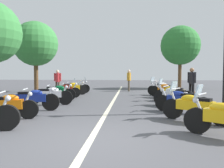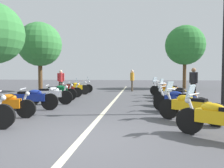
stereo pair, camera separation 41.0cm
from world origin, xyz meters
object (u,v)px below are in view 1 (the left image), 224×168
motorcycle_right_row_1 (194,106)px  motorcycle_right_row_4 (173,93)px  traffic_cone_0 (195,97)px  bystander_0 (58,80)px  motorcycle_left_row_1 (5,106)px  motorcycle_left_row_2 (31,99)px  roadside_tree_2 (180,46)px  motorcycle_right_row_6 (161,89)px  bystander_1 (129,79)px  motorcycle_left_row_3 (49,95)px  roadside_tree_0 (36,44)px  motorcycle_left_row_4 (56,92)px  motorcycle_left_row_5 (64,90)px  motorcycle_left_row_7 (76,87)px  motorcycle_right_row_5 (167,90)px  bystander_2 (192,81)px  motorcycle_left_row_6 (71,88)px  motorcycle_right_row_3 (174,96)px  motorcycle_right_row_2 (182,101)px

motorcycle_right_row_1 → motorcycle_right_row_4: motorcycle_right_row_1 is taller
traffic_cone_0 → bystander_0: 9.35m
traffic_cone_0 → motorcycle_left_row_1: bearing=121.3°
motorcycle_left_row_2 → roadside_tree_2: 16.11m
motorcycle_right_row_6 → bystander_1: bystander_1 is taller
motorcycle_left_row_3 → bystander_0: size_ratio=1.25×
roadside_tree_0 → motorcycle_right_row_6: bearing=-102.7°
motorcycle_left_row_4 → roadside_tree_2: 13.71m
roadside_tree_0 → bystander_1: bearing=-80.1°
roadside_tree_0 → motorcycle_left_row_2: bearing=-157.5°
motorcycle_right_row_4 → motorcycle_right_row_6: (2.98, 0.18, 0.01)m
motorcycle_right_row_4 → traffic_cone_0: size_ratio=3.04×
motorcycle_left_row_2 → motorcycle_right_row_6: (6.19, -5.87, -0.00)m
motorcycle_left_row_5 → motorcycle_right_row_1: (-6.00, -5.88, 0.01)m
bystander_0 → bystander_1: (2.54, -5.05, 0.03)m
motorcycle_left_row_5 → bystander_1: 6.31m
traffic_cone_0 → bystander_1: bystander_1 is taller
motorcycle_left_row_1 → motorcycle_left_row_7: motorcycle_left_row_7 is taller
motorcycle_left_row_2 → motorcycle_right_row_5: bearing=26.4°
motorcycle_left_row_1 → bystander_2: bearing=25.2°
motorcycle_left_row_6 → motorcycle_right_row_1: (-7.68, -5.89, 0.01)m
motorcycle_right_row_4 → bystander_0: bystander_0 is taller
motorcycle_right_row_1 → motorcycle_right_row_3: motorcycle_right_row_1 is taller
motorcycle_left_row_4 → motorcycle_left_row_7: bearing=79.1°
motorcycle_left_row_5 → motorcycle_left_row_7: size_ratio=0.98×
roadside_tree_0 → motorcycle_left_row_4: bearing=-146.9°
motorcycle_right_row_2 → bystander_1: bystander_1 is taller
motorcycle_left_row_5 → motorcycle_right_row_2: size_ratio=1.02×
motorcycle_right_row_6 → motorcycle_left_row_7: bearing=24.8°
motorcycle_right_row_1 → motorcycle_left_row_3: bearing=8.6°
motorcycle_left_row_3 → roadside_tree_2: roadside_tree_2 is taller
motorcycle_left_row_1 → roadside_tree_2: (14.74, -8.71, 3.62)m
motorcycle_left_row_6 → motorcycle_right_row_5: bearing=-36.5°
motorcycle_right_row_6 → bystander_1: 3.99m
motorcycle_left_row_2 → motorcycle_left_row_4: bearing=79.4°
motorcycle_left_row_3 → motorcycle_right_row_4: bearing=2.7°
bystander_0 → roadside_tree_2: size_ratio=0.29×
motorcycle_right_row_3 → motorcycle_right_row_6: bearing=-53.2°
motorcycle_left_row_6 → motorcycle_right_row_4: 6.86m
motorcycle_left_row_6 → motorcycle_right_row_2: motorcycle_left_row_6 is taller
motorcycle_right_row_6 → bystander_0: (0.81, 7.15, 0.53)m
motorcycle_left_row_6 → roadside_tree_0: roadside_tree_0 is taller
motorcycle_left_row_1 → motorcycle_left_row_4: size_ratio=1.00×
motorcycle_left_row_1 → motorcycle_left_row_7: (9.28, -0.03, 0.02)m
motorcycle_right_row_1 → motorcycle_right_row_2: size_ratio=0.93×
motorcycle_left_row_6 → roadside_tree_0: size_ratio=0.38×
motorcycle_right_row_3 → traffic_cone_0: (1.24, -1.23, -0.17)m
motorcycle_left_row_5 → traffic_cone_0: motorcycle_left_row_5 is taller
motorcycle_left_row_5 → motorcycle_right_row_1: bearing=-61.7°
motorcycle_right_row_4 → traffic_cone_0: bearing=-176.1°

